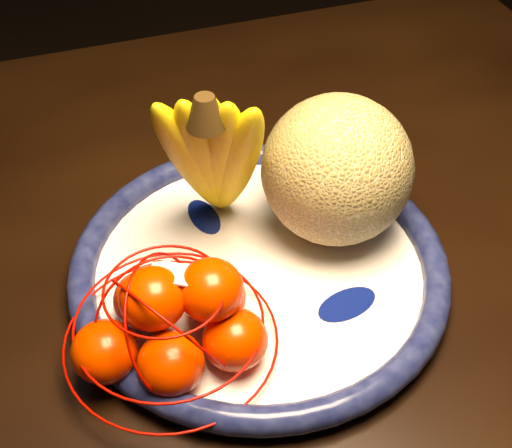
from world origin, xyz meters
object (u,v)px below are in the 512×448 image
object	(u,v)px
fruit_bowl	(259,267)
mandarin_bag	(175,321)
cantaloupe	(337,170)
banana_bunch	(214,152)
dining_table	(124,289)

from	to	relation	value
fruit_bowl	mandarin_bag	world-z (taller)	mandarin_bag
cantaloupe	banana_bunch	world-z (taller)	banana_bunch
dining_table	cantaloupe	xyz separation A→B (m)	(0.23, -0.07, 0.17)
dining_table	fruit_bowl	bearing A→B (deg)	-36.65
fruit_bowl	mandarin_bag	size ratio (longest dim) A/B	1.53
cantaloupe	mandarin_bag	xyz separation A→B (m)	(-0.20, -0.10, -0.04)
fruit_bowl	banana_bunch	size ratio (longest dim) A/B	1.84
cantaloupe	banana_bunch	size ratio (longest dim) A/B	0.74
cantaloupe	mandarin_bag	size ratio (longest dim) A/B	0.61
fruit_bowl	banana_bunch	world-z (taller)	banana_bunch
cantaloupe	mandarin_bag	world-z (taller)	cantaloupe
banana_bunch	mandarin_bag	distance (m)	0.18
banana_bunch	mandarin_bag	xyz separation A→B (m)	(-0.08, -0.14, -0.07)
fruit_bowl	cantaloupe	distance (m)	0.13
banana_bunch	mandarin_bag	bearing A→B (deg)	-96.52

